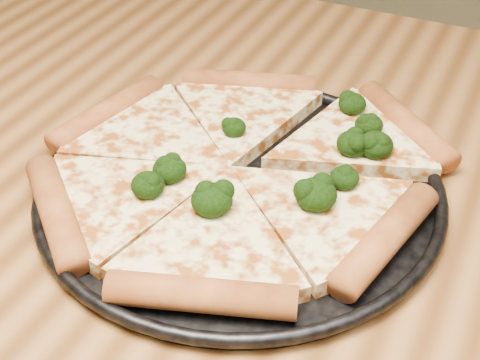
% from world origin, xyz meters
% --- Properties ---
extents(dining_table, '(1.20, 0.90, 0.75)m').
position_xyz_m(dining_table, '(0.00, 0.00, 0.66)').
color(dining_table, brown).
rests_on(dining_table, ground).
extents(pizza_pan, '(0.34, 0.34, 0.02)m').
position_xyz_m(pizza_pan, '(-0.07, 0.04, 0.76)').
color(pizza_pan, black).
rests_on(pizza_pan, dining_table).
extents(pizza, '(0.35, 0.36, 0.03)m').
position_xyz_m(pizza, '(-0.08, 0.05, 0.77)').
color(pizza, '#FFE59C').
rests_on(pizza, pizza_pan).
extents(broccoli_florets, '(0.18, 0.22, 0.02)m').
position_xyz_m(broccoli_florets, '(-0.04, 0.06, 0.78)').
color(broccoli_florets, black).
rests_on(broccoli_florets, pizza).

